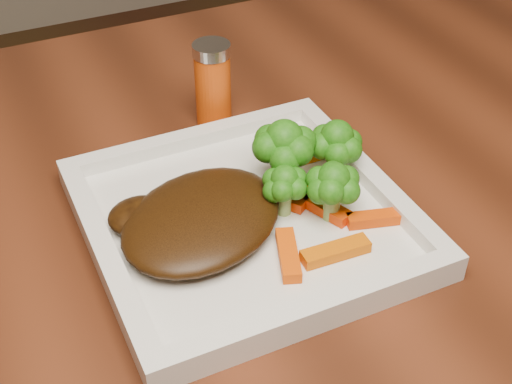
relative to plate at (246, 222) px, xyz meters
name	(u,v)px	position (x,y,z in m)	size (l,w,h in m)	color
plate	(246,222)	(0.00, 0.00, 0.00)	(0.27, 0.27, 0.01)	white
steak	(202,219)	(-0.04, 0.00, 0.02)	(0.15, 0.12, 0.03)	#361D08
broccoli_0	(284,155)	(0.05, 0.03, 0.04)	(0.07, 0.07, 0.07)	#326F12
broccoli_1	(336,149)	(0.10, 0.02, 0.04)	(0.06, 0.06, 0.06)	#1D7713
broccoli_2	(333,191)	(0.07, -0.03, 0.04)	(0.05, 0.05, 0.06)	#206811
broccoli_3	(285,185)	(0.03, -0.01, 0.04)	(0.05, 0.05, 0.06)	#147915
carrot_0	(335,251)	(0.05, -0.08, 0.01)	(0.06, 0.02, 0.01)	#CC5803
carrot_1	(375,218)	(0.10, -0.05, 0.01)	(0.05, 0.01, 0.01)	#CD3C03
carrot_2	(288,255)	(0.01, -0.06, 0.01)	(0.06, 0.02, 0.01)	#DB4603
carrot_3	(312,153)	(0.10, 0.05, 0.01)	(0.06, 0.02, 0.01)	orange
carrot_5	(321,206)	(0.06, -0.02, 0.01)	(0.06, 0.02, 0.01)	#E83903
carrot_6	(308,192)	(0.06, 0.00, 0.01)	(0.05, 0.01, 0.01)	red
spice_shaker	(213,85)	(0.04, 0.17, 0.04)	(0.04, 0.04, 0.09)	#D1460B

